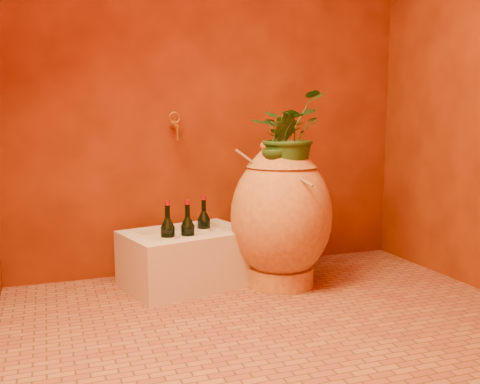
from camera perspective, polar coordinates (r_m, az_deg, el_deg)
name	(u,v)px	position (r m, az deg, el deg)	size (l,w,h in m)	color
floor	(279,323)	(2.57, 4.21, -13.75)	(2.50, 2.50, 0.00)	#965931
wall_back	(214,67)	(3.33, -2.79, 13.18)	(2.50, 0.02, 2.50)	#501904
amphora	(281,215)	(3.00, 4.41, -2.44)	(0.59, 0.60, 0.82)	gold
stone_basin	(187,259)	(3.06, -5.70, -7.16)	(0.77, 0.62, 0.31)	beige
wine_bottle_a	(168,239)	(2.93, -7.69, -5.03)	(0.08, 0.08, 0.33)	black
wine_bottle_b	(204,231)	(3.14, -3.87, -4.14)	(0.08, 0.08, 0.32)	black
wine_bottle_c	(188,238)	(2.96, -5.59, -4.89)	(0.08, 0.08, 0.33)	black
wall_tap	(175,125)	(3.17, -6.93, 7.15)	(0.07, 0.15, 0.17)	#B38429
plant_main	(288,134)	(2.95, 5.10, 6.20)	(0.42, 0.36, 0.46)	#224A1A
plant_side	(279,145)	(2.88, 4.22, 5.00)	(0.19, 0.15, 0.34)	#224A1A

